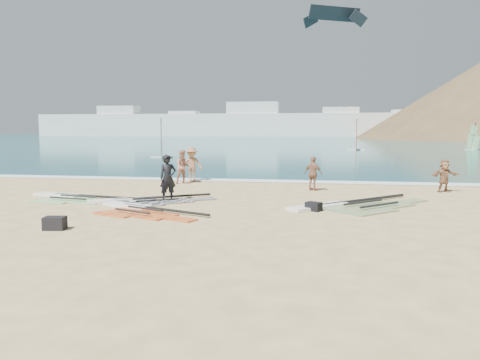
% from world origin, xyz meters
% --- Properties ---
extents(ground, '(300.00, 300.00, 0.00)m').
position_xyz_m(ground, '(0.00, 0.00, 0.00)').
color(ground, '#D5B97C').
rests_on(ground, ground).
extents(sea, '(300.00, 240.00, 0.06)m').
position_xyz_m(sea, '(0.00, 132.00, 0.00)').
color(sea, '#0B4A50').
rests_on(sea, ground).
extents(surf_line, '(300.00, 1.20, 0.04)m').
position_xyz_m(surf_line, '(0.00, 12.30, 0.00)').
color(surf_line, white).
rests_on(surf_line, ground).
extents(far_town, '(160.00, 8.00, 12.00)m').
position_xyz_m(far_town, '(-15.72, 150.00, 4.49)').
color(far_town, white).
rests_on(far_town, ground).
extents(rig_grey, '(5.05, 3.75, 0.20)m').
position_xyz_m(rig_grey, '(-4.14, 4.07, 0.05)').
color(rig_grey, '#28282A').
rests_on(rig_grey, ground).
extents(rig_green, '(5.35, 2.55, 0.20)m').
position_xyz_m(rig_green, '(-7.52, 4.38, 0.05)').
color(rig_green, '#4DBD25').
rests_on(rig_green, ground).
extents(rig_orange, '(5.72, 5.09, 0.20)m').
position_xyz_m(rig_orange, '(4.29, 4.29, 0.05)').
color(rig_orange, '#FFA019').
rests_on(rig_orange, ground).
extents(rig_red, '(4.71, 3.19, 0.20)m').
position_xyz_m(rig_red, '(-3.53, 1.98, 0.05)').
color(rig_red, '#BF021A').
rests_on(rig_red, ground).
extents(gear_bag_near, '(0.68, 0.54, 0.39)m').
position_xyz_m(gear_bag_near, '(-4.82, -1.34, 0.19)').
color(gear_bag_near, black).
rests_on(gear_bag_near, ground).
extents(gear_bag_far, '(0.66, 0.60, 0.33)m').
position_xyz_m(gear_bag_far, '(2.81, 3.16, 0.16)').
color(gear_bag_far, black).
rests_on(gear_bag_far, ground).
extents(person_wetsuit, '(0.84, 0.78, 1.93)m').
position_xyz_m(person_wetsuit, '(-3.22, 4.56, 0.96)').
color(person_wetsuit, black).
rests_on(person_wetsuit, ground).
extents(beachgoer_left, '(1.13, 1.07, 1.84)m').
position_xyz_m(beachgoer_left, '(-4.33, 10.55, 0.92)').
color(beachgoer_left, '#B07360').
rests_on(beachgoer_left, ground).
extents(beachgoer_mid, '(1.28, 0.74, 1.98)m').
position_xyz_m(beachgoer_mid, '(-4.11, 11.50, 0.99)').
color(beachgoer_mid, '#9D6A4A').
rests_on(beachgoer_mid, ground).
extents(beachgoer_back, '(1.05, 0.85, 1.67)m').
position_xyz_m(beachgoer_back, '(2.72, 8.81, 0.83)').
color(beachgoer_back, '#97654B').
rests_on(beachgoer_back, ground).
extents(beachgoer_right, '(1.52, 0.95, 1.57)m').
position_xyz_m(beachgoer_right, '(8.84, 9.29, 0.78)').
color(beachgoer_right, '#956344').
rests_on(beachgoer_right, ground).
extents(windsurfer_left, '(2.31, 2.57, 4.06)m').
position_xyz_m(windsurfer_left, '(-12.80, 31.48, 1.21)').
color(windsurfer_left, white).
rests_on(windsurfer_left, ground).
extents(windsurfer_centre, '(2.41, 2.88, 4.31)m').
position_xyz_m(windsurfer_centre, '(8.00, 51.75, 1.26)').
color(windsurfer_centre, white).
rests_on(windsurfer_centre, ground).
extents(windsurfer_right, '(2.16, 2.39, 3.81)m').
position_xyz_m(windsurfer_right, '(24.12, 55.60, 1.16)').
color(windsurfer_right, white).
rests_on(windsurfer_right, ground).
extents(kitesurf_kite, '(7.59, 4.22, 2.64)m').
position_xyz_m(kitesurf_kite, '(4.63, 49.38, 17.50)').
color(kitesurf_kite, black).
rests_on(kitesurf_kite, ground).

